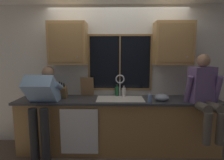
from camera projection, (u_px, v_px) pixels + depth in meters
back_wall at (118, 76)px, 3.41m from camera, size 5.77×0.12×2.55m
window_glass at (120, 63)px, 3.31m from camera, size 1.10×0.02×0.95m
window_frame_top at (120, 35)px, 3.23m from camera, size 1.17×0.02×0.04m
window_frame_bottom at (120, 89)px, 3.37m from camera, size 1.17×0.02×0.04m
window_frame_left at (89, 63)px, 3.31m from camera, size 0.03×0.02×0.95m
window_frame_right at (151, 63)px, 3.29m from camera, size 0.03×0.02×0.95m
window_mullion_center at (120, 63)px, 3.30m from camera, size 0.02×0.02×0.95m
lower_cabinet_run at (118, 125)px, 3.18m from camera, size 3.37×0.58×0.88m
countertop at (118, 100)px, 3.10m from camera, size 3.43×0.62×0.04m
dishwasher_front at (79, 132)px, 2.88m from camera, size 0.60×0.02×0.74m
upper_cabinet_left at (68, 44)px, 3.12m from camera, size 0.64×0.36×0.72m
upper_cabinet_right at (173, 44)px, 3.09m from camera, size 0.64×0.36×0.72m
sink at (120, 104)px, 3.12m from camera, size 0.80×0.46×0.21m
faucet at (120, 83)px, 3.25m from camera, size 0.18×0.09×0.40m
person_standing at (43, 102)px, 2.85m from camera, size 0.53×0.72×1.48m
person_sitting_on_counter at (204, 92)px, 2.79m from camera, size 0.54×0.64×1.26m
knife_block at (63, 92)px, 3.12m from camera, size 0.12×0.18×0.32m
cutting_board at (87, 87)px, 3.30m from camera, size 0.24×0.09×0.35m
mixing_bowl at (162, 97)px, 2.98m from camera, size 0.23×0.23×0.12m
soap_dispenser at (150, 98)px, 2.87m from camera, size 0.06×0.07×0.17m
bottle_green_glass at (117, 91)px, 3.32m from camera, size 0.07×0.07×0.22m
bottle_tall_clear at (124, 92)px, 3.27m from camera, size 0.07×0.07×0.21m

